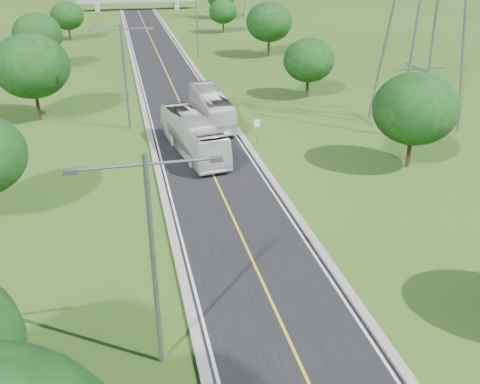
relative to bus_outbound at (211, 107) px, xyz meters
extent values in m
plane|color=#2B4914|center=(-2.23, 14.98, -1.67)|extent=(260.00, 260.00, 0.00)
cube|color=black|center=(-2.23, 20.98, -1.64)|extent=(8.00, 150.00, 0.06)
cube|color=gray|center=(-6.48, 20.98, -1.56)|extent=(0.50, 150.00, 0.22)
cube|color=gray|center=(2.02, 20.98, -1.56)|extent=(0.50, 150.00, 0.22)
cylinder|color=slate|center=(2.97, -7.02, -0.47)|extent=(0.08, 0.08, 2.40)
cube|color=white|center=(2.97, -7.05, 0.33)|extent=(0.55, 0.04, 0.70)
cube|color=gray|center=(-12.23, 94.98, -0.67)|extent=(1.20, 3.00, 2.00)
cube|color=gray|center=(7.77, 94.98, -0.67)|extent=(1.20, 3.00, 2.00)
cylinder|color=slate|center=(-8.23, -33.02, 3.33)|extent=(0.22, 0.22, 10.00)
cylinder|color=slate|center=(-9.63, -33.02, 7.93)|extent=(2.80, 0.12, 0.12)
cylinder|color=slate|center=(-6.83, -33.02, 7.93)|extent=(2.80, 0.12, 0.12)
cube|color=slate|center=(-10.93, -33.02, 7.88)|extent=(0.50, 0.25, 0.18)
cube|color=slate|center=(-5.53, -33.02, 7.88)|extent=(0.50, 0.25, 0.18)
cylinder|color=slate|center=(-8.23, -0.02, 3.33)|extent=(0.22, 0.22, 10.00)
cylinder|color=slate|center=(-9.63, -0.02, 7.93)|extent=(2.80, 0.12, 0.12)
cylinder|color=slate|center=(-6.83, -0.02, 7.93)|extent=(2.80, 0.12, 0.12)
cube|color=slate|center=(-10.93, -0.02, 7.88)|extent=(0.50, 0.25, 0.18)
cube|color=slate|center=(-5.53, -0.02, 7.88)|extent=(0.50, 0.25, 0.18)
cylinder|color=slate|center=(3.77, 32.98, 3.33)|extent=(0.22, 0.22, 10.00)
cylinder|color=black|center=(-17.23, 4.98, -0.05)|extent=(0.36, 0.36, 3.24)
ellipsoid|color=black|center=(-17.23, 4.98, 3.91)|extent=(7.56, 7.56, 6.43)
cylinder|color=black|center=(-19.23, 28.98, -0.23)|extent=(0.36, 0.36, 2.88)
ellipsoid|color=black|center=(-19.23, 28.98, 3.29)|extent=(6.72, 6.72, 5.71)
cylinder|color=black|center=(-16.73, 52.98, -0.41)|extent=(0.36, 0.36, 2.52)
ellipsoid|color=black|center=(-16.73, 52.98, 2.67)|extent=(5.88, 5.88, 5.00)
cylinder|color=black|center=(13.77, -15.02, -0.23)|extent=(0.36, 0.36, 2.88)
ellipsoid|color=black|center=(13.77, -15.02, 3.29)|extent=(6.72, 6.72, 5.71)
cylinder|color=black|center=(12.77, 6.98, -0.41)|extent=(0.36, 0.36, 2.52)
ellipsoid|color=black|center=(12.77, 6.98, 2.67)|extent=(5.88, 5.88, 5.00)
cylinder|color=black|center=(14.77, 30.98, -0.14)|extent=(0.36, 0.36, 3.06)
ellipsoid|color=black|center=(14.77, 30.98, 3.60)|extent=(7.14, 7.14, 6.07)
cylinder|color=black|center=(12.27, 54.98, -0.50)|extent=(0.36, 0.36, 2.34)
ellipsoid|color=black|center=(12.27, 54.98, 2.36)|extent=(5.46, 5.46, 4.64)
cylinder|color=black|center=(15.77, 74.98, -0.32)|extent=(0.36, 0.36, 2.70)
imported|color=silver|center=(0.00, 0.00, 0.00)|extent=(2.98, 11.61, 3.22)
imported|color=silver|center=(-3.03, -8.07, 0.02)|extent=(4.65, 12.01, 3.26)
camera|label=1|loc=(-8.92, -51.75, 15.62)|focal=40.00mm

